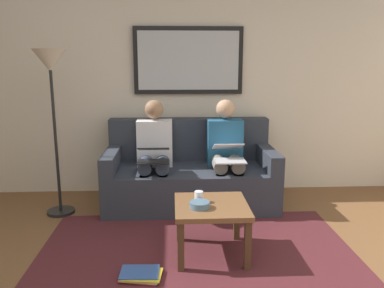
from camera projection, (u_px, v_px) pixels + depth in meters
wall_rear at (188, 82)px, 4.57m from camera, size 6.00×0.12×2.60m
area_rug at (197, 256)px, 3.14m from camera, size 2.60×1.80×0.01m
couch at (190, 175)px, 4.31m from camera, size 1.82×0.90×0.90m
framed_mirror at (188, 61)px, 4.43m from camera, size 1.24×0.05×0.76m
coffee_table at (211, 212)px, 3.12m from camera, size 0.58×0.58×0.43m
cup at (199, 197)px, 3.14m from camera, size 0.07×0.07×0.09m
bowl at (200, 205)px, 3.02m from camera, size 0.16×0.16×0.05m
person_left at (226, 150)px, 4.20m from camera, size 0.38×0.58×1.14m
laptop_silver at (229, 153)px, 3.97m from camera, size 0.31×0.39×0.17m
person_right at (155, 150)px, 4.16m from camera, size 0.38×0.58×1.14m
laptop_black at (153, 155)px, 3.92m from camera, size 0.32×0.33×0.14m
magazine_stack at (141, 275)px, 2.83m from camera, size 0.33×0.26×0.04m
standing_lamp at (51, 79)px, 3.76m from camera, size 0.32×0.32×1.66m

